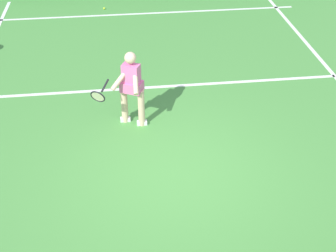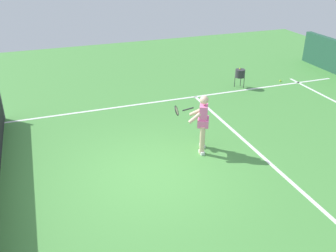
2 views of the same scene
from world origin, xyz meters
name	(u,v)px [view 2 (image 2 of 2)]	position (x,y,z in m)	size (l,w,h in m)	color
ground_plane	(151,174)	(0.00, 0.00, 0.00)	(25.56, 25.56, 0.00)	#4C9342
service_line_marking	(258,153)	(0.00, -2.94, 0.00)	(8.34, 0.10, 0.01)	white
sideline_right_marking	(114,108)	(4.17, 0.00, 0.00)	(0.10, 17.66, 0.01)	white
tennis_player	(202,121)	(0.64, -1.58, 0.85)	(1.04, 0.82, 1.55)	beige
tennis_ball_mid	(280,81)	(4.51, -6.74, 0.03)	(0.07, 0.07, 0.07)	#D1E533
ball_hopper	(240,73)	(4.50, -4.89, 0.55)	(0.36, 0.36, 0.74)	#333338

